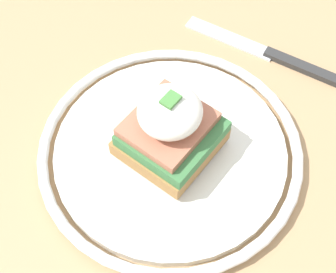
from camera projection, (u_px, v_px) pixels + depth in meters
name	position (u px, v px, depth m)	size (l,w,h in m)	color
dining_table	(180.00, 208.00, 0.53)	(1.04, 0.85, 0.73)	tan
plate	(168.00, 152.00, 0.44)	(0.25, 0.25, 0.02)	silver
sandwich	(168.00, 131.00, 0.41)	(0.08, 0.08, 0.07)	#9E703D
knife	(274.00, 56.00, 0.52)	(0.04, 0.19, 0.01)	#2D2D2D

